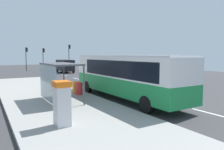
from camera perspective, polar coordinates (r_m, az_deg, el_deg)
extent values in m
cube|color=#38383A|center=(29.30, -9.95, -1.02)|extent=(56.00, 92.00, 0.04)
cube|color=#999993|center=(16.04, -16.02, -6.10)|extent=(6.20, 30.00, 0.18)
cube|color=silver|center=(13.24, 24.46, -9.20)|extent=(0.16, 2.20, 0.01)
cube|color=silver|center=(16.50, 9.98, -5.94)|extent=(0.16, 2.20, 0.01)
cube|color=silver|center=(20.48, 0.79, -3.64)|extent=(0.16, 2.20, 0.01)
cube|color=silver|center=(24.83, -5.28, -2.06)|extent=(0.16, 2.20, 0.01)
cube|color=silver|center=(29.39, -9.50, -0.94)|extent=(0.16, 2.20, 0.01)
cube|color=silver|center=(34.07, -12.57, -0.13)|extent=(0.16, 2.20, 0.01)
cube|color=silver|center=(38.83, -14.89, 0.49)|extent=(0.16, 2.20, 0.01)
cube|color=silver|center=(43.65, -16.70, 0.97)|extent=(0.16, 2.20, 0.01)
cube|color=#1E8C47|center=(15.50, 3.47, -2.60)|extent=(2.60, 11.02, 1.15)
cube|color=silver|center=(15.37, 3.50, 2.21)|extent=(2.60, 11.02, 1.45)
cube|color=silver|center=(15.35, 3.52, 5.10)|extent=(2.48, 10.80, 0.12)
cube|color=black|center=(20.09, -5.44, 2.75)|extent=(2.30, 0.14, 1.22)
cube|color=black|center=(14.30, 0.66, 1.68)|extent=(0.16, 8.58, 1.10)
cylinder|color=black|center=(18.38, -6.44, -3.16)|extent=(0.29, 1.00, 1.00)
cylinder|color=black|center=(19.43, -0.38, -2.66)|extent=(0.29, 1.00, 1.00)
cylinder|color=black|center=(12.05, 9.17, -7.78)|extent=(0.29, 1.00, 1.00)
cylinder|color=black|center=(13.59, 16.47, -6.42)|extent=(0.29, 1.00, 1.00)
cube|color=black|center=(39.76, -12.42, 2.56)|extent=(2.16, 5.26, 1.96)
cube|color=black|center=(39.75, -12.43, 3.04)|extent=(2.14, 3.18, 0.44)
cylinder|color=black|center=(38.19, -10.23, 1.01)|extent=(0.24, 0.69, 0.68)
cylinder|color=black|center=(37.65, -12.82, 0.90)|extent=(0.24, 0.69, 0.68)
cylinder|color=black|center=(41.99, -12.00, 1.37)|extent=(0.24, 0.69, 0.68)
cylinder|color=black|center=(41.50, -14.37, 1.27)|extent=(0.24, 0.69, 0.68)
cube|color=#B7B7BC|center=(49.10, -15.88, 2.19)|extent=(2.04, 4.49, 0.60)
cube|color=black|center=(49.27, -15.95, 2.89)|extent=(1.71, 2.46, 0.60)
cylinder|color=black|center=(47.83, -14.54, 1.78)|extent=(0.23, 0.65, 0.64)
cylinder|color=black|center=(47.48, -16.47, 1.70)|extent=(0.23, 0.65, 0.64)
cylinder|color=black|center=(50.75, -15.32, 1.96)|extent=(0.23, 0.65, 0.64)
cylinder|color=black|center=(50.42, -17.14, 1.89)|extent=(0.23, 0.65, 0.64)
cube|color=silver|center=(9.54, -13.19, -8.10)|extent=(0.60, 0.70, 1.70)
cube|color=orange|center=(9.37, -13.32, -2.32)|extent=(0.66, 0.76, 0.24)
cube|color=black|center=(9.58, -11.45, -6.35)|extent=(0.03, 0.36, 0.44)
cylinder|color=red|center=(16.64, -8.74, -3.56)|extent=(0.52, 0.52, 0.95)
cylinder|color=orange|center=(17.28, -9.62, -3.24)|extent=(0.52, 0.52, 0.95)
cylinder|color=#2D2D2D|center=(47.24, -11.41, 4.70)|extent=(0.14, 0.14, 5.41)
cube|color=black|center=(47.34, -11.20, 7.37)|extent=(0.24, 0.28, 0.84)
sphere|color=red|center=(47.39, -11.07, 7.71)|extent=(0.16, 0.16, 0.16)
sphere|color=#3C2C03|center=(47.38, -11.07, 7.37)|extent=(0.16, 0.16, 0.16)
sphere|color=black|center=(47.37, -11.06, 7.03)|extent=(0.16, 0.16, 0.16)
cylinder|color=#2D2D2D|center=(45.90, -21.93, 3.95)|extent=(0.14, 0.14, 4.70)
cube|color=black|center=(45.94, -21.74, 6.27)|extent=(0.24, 0.28, 0.84)
sphere|color=red|center=(45.96, -21.61, 6.62)|extent=(0.16, 0.16, 0.16)
sphere|color=#3C2C03|center=(45.96, -21.59, 6.27)|extent=(0.16, 0.16, 0.16)
sphere|color=black|center=(45.95, -21.58, 5.92)|extent=(0.16, 0.16, 0.16)
cylinder|color=#2D2D2D|center=(47.36, -17.89, 4.07)|extent=(0.14, 0.14, 4.63)
cube|color=black|center=(47.41, -17.69, 6.27)|extent=(0.24, 0.28, 0.84)
sphere|color=red|center=(47.44, -17.56, 6.61)|extent=(0.16, 0.16, 0.16)
sphere|color=#3C2C03|center=(47.43, -17.55, 6.27)|extent=(0.16, 0.16, 0.16)
sphere|color=black|center=(47.43, -17.54, 5.94)|extent=(0.16, 0.16, 0.16)
cube|color=#4C4C51|center=(14.41, -13.64, 2.86)|extent=(1.80, 4.00, 0.10)
cube|color=#8CA5B2|center=(14.28, -16.79, -2.07)|extent=(0.06, 3.80, 2.30)
cylinder|color=#4C4C51|center=(13.04, -7.45, -2.72)|extent=(0.10, 0.10, 2.44)
cylinder|color=#4C4C51|center=(16.57, -12.69, -1.07)|extent=(0.10, 0.10, 2.44)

